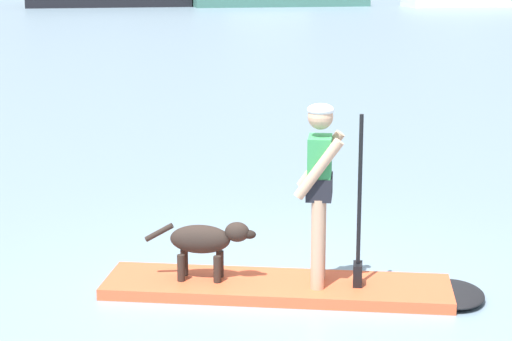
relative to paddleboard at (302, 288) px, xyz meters
name	(u,v)px	position (x,y,z in m)	size (l,w,h in m)	color
ground_plane	(277,292)	(-0.22, 0.07, -0.05)	(400.00, 400.00, 0.00)	gray
paddleboard	(302,288)	(0.00, 0.00, 0.00)	(3.45, 1.73, 0.10)	#E55933
person_paddler	(321,181)	(0.15, -0.05, 0.99)	(0.67, 0.57, 1.62)	tan
dog	(206,241)	(-0.83, 0.26, 0.41)	(0.98, 0.39, 0.54)	#2D231E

